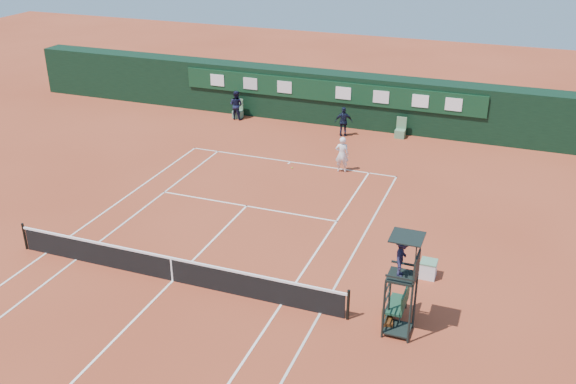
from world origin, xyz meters
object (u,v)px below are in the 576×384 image
(tennis_net, at_px, (172,268))
(player_bench, at_px, (400,302))
(cooler, at_px, (428,269))
(player, at_px, (342,154))
(umpire_chair, at_px, (403,265))

(tennis_net, xyz_separation_m, player_bench, (7.93, 0.70, 0.09))
(tennis_net, distance_m, cooler, 9.07)
(player_bench, distance_m, cooler, 2.80)
(player_bench, distance_m, player, 12.06)
(cooler, bearing_deg, player, 124.40)
(player, bearing_deg, tennis_net, 63.37)
(player_bench, height_order, cooler, player_bench)
(tennis_net, xyz_separation_m, cooler, (8.39, 3.45, -0.18))
(tennis_net, distance_m, umpire_chair, 8.26)
(tennis_net, height_order, cooler, tennis_net)
(cooler, height_order, player, player)
(cooler, xyz_separation_m, player, (-5.59, 8.16, 0.57))
(player_bench, bearing_deg, tennis_net, -174.99)
(player_bench, relative_size, cooler, 1.86)
(cooler, distance_m, player, 9.91)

